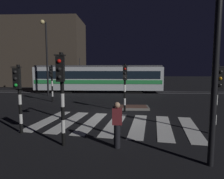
% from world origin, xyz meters
% --- Properties ---
extents(ground_plane, '(120.00, 120.00, 0.00)m').
position_xyz_m(ground_plane, '(0.00, 0.00, 0.00)').
color(ground_plane, black).
extents(rail_near, '(80.00, 0.12, 0.03)m').
position_xyz_m(rail_near, '(0.00, 11.26, 0.01)').
color(rail_near, '#59595E').
rests_on(rail_near, ground).
extents(rail_far, '(80.00, 0.12, 0.03)m').
position_xyz_m(rail_far, '(0.00, 12.69, 0.01)').
color(rail_far, '#59595E').
rests_on(rail_far, ground).
extents(crosswalk_zebra, '(8.85, 5.60, 0.02)m').
position_xyz_m(crosswalk_zebra, '(-0.00, -1.71, 0.01)').
color(crosswalk_zebra, silver).
rests_on(crosswalk_zebra, ground).
extents(traffic_island, '(2.41, 1.38, 0.18)m').
position_xyz_m(traffic_island, '(1.14, 2.32, 0.09)').
color(traffic_island, slate).
rests_on(traffic_island, ground).
extents(traffic_light_corner_far_left, '(0.36, 0.42, 3.20)m').
position_xyz_m(traffic_light_corner_far_left, '(-5.62, 4.91, 2.11)').
color(traffic_light_corner_far_left, black).
rests_on(traffic_light_corner_far_left, ground).
extents(traffic_light_median_centre, '(0.36, 0.42, 3.20)m').
position_xyz_m(traffic_light_median_centre, '(0.59, 1.22, 2.11)').
color(traffic_light_median_centre, black).
rests_on(traffic_light_median_centre, ground).
extents(traffic_light_kerb_mid_left, '(0.36, 0.42, 3.49)m').
position_xyz_m(traffic_light_kerb_mid_left, '(-1.84, -4.79, 2.31)').
color(traffic_light_kerb_mid_left, black).
rests_on(traffic_light_kerb_mid_left, ground).
extents(traffic_light_corner_near_left, '(0.36, 0.42, 3.08)m').
position_xyz_m(traffic_light_corner_near_left, '(-4.17, -3.43, 2.03)').
color(traffic_light_corner_near_left, black).
rests_on(traffic_light_corner_near_left, ground).
extents(traffic_light_corner_near_right, '(0.36, 0.42, 3.10)m').
position_xyz_m(traffic_light_corner_near_right, '(4.48, -3.22, 2.04)').
color(traffic_light_corner_near_right, black).
rests_on(traffic_light_corner_near_right, ground).
extents(street_lamp_trackside_left, '(0.44, 1.21, 7.70)m').
position_xyz_m(street_lamp_trackside_left, '(-7.47, 8.71, 4.83)').
color(street_lamp_trackside_left, black).
rests_on(street_lamp_trackside_left, ground).
extents(street_lamp_near_kerb, '(0.44, 1.21, 7.00)m').
position_xyz_m(street_lamp_near_kerb, '(3.03, -6.30, 4.45)').
color(street_lamp_near_kerb, black).
rests_on(street_lamp_near_kerb, ground).
extents(tram, '(15.26, 2.58, 4.15)m').
position_xyz_m(tram, '(-2.36, 11.97, 1.75)').
color(tram, silver).
rests_on(tram, ground).
extents(pedestrian_waiting_at_kerb, '(0.36, 0.24, 1.71)m').
position_xyz_m(pedestrian_waiting_at_kerb, '(0.19, -4.82, 0.88)').
color(pedestrian_waiting_at_kerb, black).
rests_on(pedestrian_waiting_at_kerb, ground).
extents(building_backdrop, '(16.13, 8.00, 10.87)m').
position_xyz_m(building_backdrop, '(-14.34, 21.91, 5.43)').
color(building_backdrop, '#42382D').
rests_on(building_backdrop, ground).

